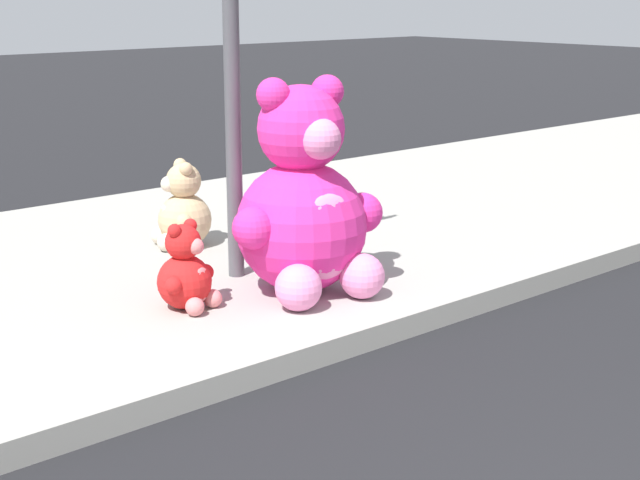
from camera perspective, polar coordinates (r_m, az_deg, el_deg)
The scene contains 6 objects.
sidewalk at distance 6.98m, azimuth -15.52°, elevation -2.75°, with size 28.00×4.40×0.15m, color #9E9B93.
sign_pole at distance 6.51m, azimuth -5.29°, elevation 12.38°, with size 0.56×0.11×3.20m.
plush_pink_large at distance 6.27m, azimuth -0.92°, elevation 1.91°, with size 1.08×0.99×1.42m.
plush_red at distance 6.06m, azimuth -7.93°, elevation -2.02°, with size 0.42×0.40×0.56m.
plush_lavender at distance 7.15m, azimuth -2.03°, elevation 0.83°, with size 0.42×0.44×0.60m.
plush_tan at distance 7.54m, azimuth -8.18°, elevation 1.64°, with size 0.48×0.50×0.68m.
Camera 1 is at (-2.83, -0.86, 2.10)m, focal length 53.98 mm.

